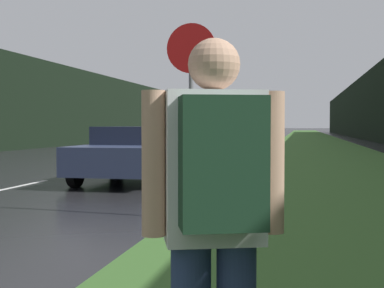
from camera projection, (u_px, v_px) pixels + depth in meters
name	position (u px, v px, depth m)	size (l,w,h in m)	color
grass_verge	(317.00, 146.00, 37.22)	(6.00, 240.00, 0.02)	#386028
lane_stripe_c	(15.00, 187.00, 12.19)	(0.12, 3.00, 0.01)	silver
lane_stripe_d	(118.00, 165.00, 19.05)	(0.12, 3.00, 0.01)	silver
lane_stripe_e	(166.00, 154.00, 25.90)	(0.12, 3.00, 0.01)	silver
lane_stripe_f	(194.00, 148.00, 32.76)	(0.12, 3.00, 0.01)	silver
treeline_far_side	(118.00, 111.00, 50.51)	(2.00, 140.00, 5.56)	black
stop_sign	(191.00, 96.00, 8.01)	(0.75, 0.07, 2.94)	slate
hitchhiker_with_backpack	(215.00, 217.00, 2.25)	(0.59, 0.51, 1.78)	navy
car_passing_near	(132.00, 153.00, 13.37)	(1.99, 4.47, 1.38)	#2D3856
delivery_truck	(243.00, 122.00, 81.20)	(2.43, 6.81, 3.68)	gray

